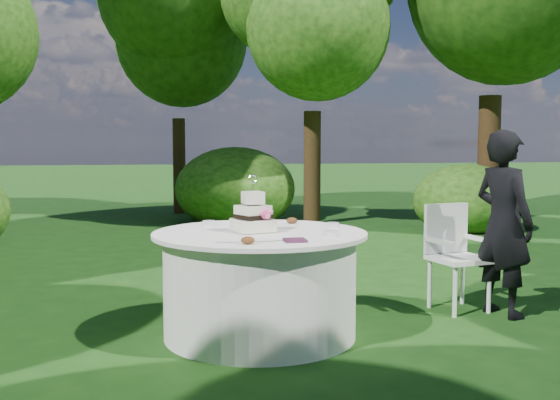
% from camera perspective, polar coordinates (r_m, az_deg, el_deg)
% --- Properties ---
extents(ground, '(80.00, 80.00, 0.00)m').
position_cam_1_polar(ground, '(4.93, -1.75, -11.69)').
color(ground, '#153D10').
rests_on(ground, ground).
extents(napkins, '(0.14, 0.14, 0.02)m').
position_cam_1_polar(napkins, '(4.29, 1.31, -3.52)').
color(napkins, '#461E37').
rests_on(napkins, table).
extents(feather_plume, '(0.48, 0.07, 0.01)m').
position_cam_1_polar(feather_plume, '(4.30, -2.59, -3.55)').
color(feather_plume, silver).
rests_on(feather_plume, table).
extents(guest, '(0.52, 0.64, 1.52)m').
position_cam_1_polar(guest, '(5.65, 18.90, -1.93)').
color(guest, black).
rests_on(guest, ground).
extents(table, '(1.56, 1.56, 0.77)m').
position_cam_1_polar(table, '(4.83, -1.76, -7.28)').
color(table, silver).
rests_on(table, ground).
extents(cake, '(0.32, 0.32, 0.41)m').
position_cam_1_polar(cake, '(4.75, -2.34, -1.43)').
color(cake, white).
rests_on(cake, table).
extents(chair, '(0.51, 0.50, 0.89)m').
position_cam_1_polar(chair, '(5.78, 14.90, -4.10)').
color(chair, white).
rests_on(chair, ground).
extents(votives, '(1.01, 0.84, 0.04)m').
position_cam_1_polar(votives, '(4.88, 0.77, -2.36)').
color(votives, silver).
rests_on(votives, table).
extents(petal_cups, '(0.59, 1.09, 0.05)m').
position_cam_1_polar(petal_cups, '(4.72, -0.67, -2.56)').
color(petal_cups, '#562D16').
rests_on(petal_cups, table).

